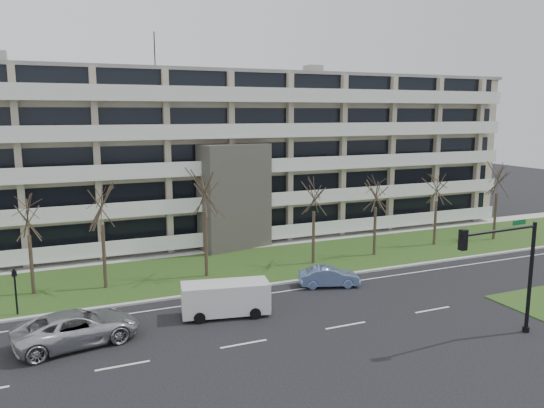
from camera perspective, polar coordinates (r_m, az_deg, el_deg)
name	(u,v)px	position (r m, az deg, el deg)	size (l,w,h in m)	color
ground	(346,325)	(30.34, 7.92, -12.82)	(160.00, 160.00, 0.00)	black
grass_verge	(259,264)	(41.35, -1.45, -6.46)	(90.00, 10.00, 0.06)	#284517
curb	(285,282)	(36.95, 1.46, -8.42)	(90.00, 0.35, 0.12)	#B2B2AD
sidewalk	(235,247)	(46.32, -3.98, -4.68)	(90.00, 2.00, 0.08)	#B2B2AD
lane_edge_line	(295,290)	(35.68, 2.47, -9.20)	(90.00, 0.12, 0.01)	white
apartment_building	(211,155)	(51.49, -6.60, 5.30)	(60.50, 15.10, 18.75)	tan
silver_pickup	(77,328)	(29.32, -20.23, -12.38)	(2.84, 6.15, 1.71)	#B3B5BB
blue_sedan	(329,277)	(36.36, 6.15, -7.78)	(1.42, 4.06, 1.34)	#7692CD
white_van	(227,296)	(31.18, -4.91, -9.82)	(5.29, 2.77, 1.95)	silver
traffic_signal	(508,263)	(29.73, 24.08, -5.84)	(5.40, 0.62, 6.25)	black
pedestrian_signal	(15,286)	(34.22, -25.90, -7.93)	(0.29, 0.25, 2.79)	black
tree_1	(27,212)	(36.84, -24.83, -0.79)	(3.49, 3.49, 6.98)	#382B21
tree_2	(101,199)	(36.20, -17.93, 0.49)	(3.89, 3.89, 7.79)	#382B21
tree_3	(205,186)	(37.21, -7.26, 1.98)	(4.24, 4.24, 8.48)	#382B21
tree_4	(314,191)	(40.46, 4.54, 1.41)	(3.68, 3.68, 7.37)	#382B21
tree_5	(376,188)	(43.57, 11.14, 1.65)	(3.58, 3.58, 7.17)	#382B21
tree_6	(437,184)	(48.33, 17.34, 2.05)	(3.51, 3.51, 7.03)	#382B21
tree_7	(498,175)	(52.26, 23.14, 2.90)	(3.88, 3.88, 7.76)	#382B21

